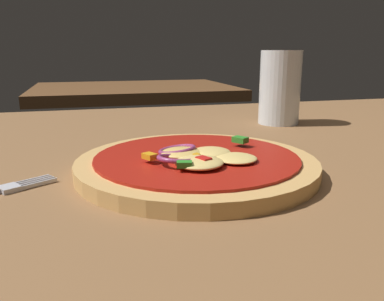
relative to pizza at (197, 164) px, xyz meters
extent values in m
cube|color=brown|center=(0.05, 0.02, -0.03)|extent=(1.42, 1.04, 0.04)
cylinder|color=tan|center=(0.00, 0.00, 0.00)|extent=(0.27, 0.27, 0.02)
cylinder|color=#A81C11|center=(0.00, 0.00, 0.01)|extent=(0.23, 0.23, 0.00)
ellipsoid|color=#E5BC60|center=(-0.02, 0.00, 0.01)|extent=(0.05, 0.05, 0.01)
ellipsoid|color=#EFCC72|center=(0.02, 0.00, 0.01)|extent=(0.04, 0.04, 0.01)
ellipsoid|color=#EFCC72|center=(0.03, -0.03, 0.01)|extent=(0.04, 0.04, 0.01)
ellipsoid|color=#EFCC72|center=(-0.01, -0.04, 0.01)|extent=(0.05, 0.05, 0.01)
torus|color=#93386B|center=(-0.02, 0.01, 0.02)|extent=(0.06, 0.06, 0.01)
torus|color=#93386B|center=(-0.03, -0.03, 0.02)|extent=(0.06, 0.06, 0.01)
cube|color=#2D8C28|center=(-0.03, -0.05, 0.02)|extent=(0.02, 0.01, 0.01)
cube|color=#2D8C28|center=(0.06, 0.03, 0.02)|extent=(0.02, 0.02, 0.01)
cube|color=red|center=(-0.01, -0.04, 0.02)|extent=(0.02, 0.02, 0.01)
cube|color=orange|center=(-0.01, -0.02, 0.01)|extent=(0.01, 0.01, 0.00)
cube|color=orange|center=(-0.06, -0.01, 0.02)|extent=(0.02, 0.02, 0.01)
cube|color=silver|center=(-0.19, -0.01, -0.01)|extent=(0.03, 0.03, 0.01)
cube|color=silver|center=(-0.17, 0.00, -0.01)|extent=(0.03, 0.02, 0.00)
cube|color=silver|center=(-0.17, 0.00, -0.01)|extent=(0.03, 0.02, 0.00)
cube|color=silver|center=(-0.17, 0.01, -0.01)|extent=(0.03, 0.02, 0.00)
cube|color=silver|center=(-0.18, 0.01, -0.01)|extent=(0.03, 0.02, 0.00)
cylinder|color=silver|center=(0.23, 0.26, 0.06)|extent=(0.08, 0.08, 0.13)
cylinder|color=gold|center=(0.23, 0.26, 0.02)|extent=(0.07, 0.07, 0.07)
cylinder|color=white|center=(0.23, 0.26, 0.06)|extent=(0.06, 0.06, 0.01)
cube|color=brown|center=(0.07, 1.15, -0.03)|extent=(0.76, 0.56, 0.04)
camera|label=1|loc=(-0.12, -0.41, 0.12)|focal=36.66mm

